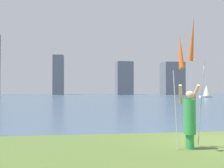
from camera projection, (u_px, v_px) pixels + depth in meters
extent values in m
cube|color=#384C60|center=(94.00, 97.00, 69.79)|extent=(120.00, 117.89, 0.12)
cube|color=#232D14|center=(193.00, 133.00, 11.43)|extent=(120.00, 0.70, 0.02)
cylinder|color=green|center=(190.00, 142.00, 8.16)|extent=(0.25, 0.25, 0.44)
cylinder|color=green|center=(190.00, 117.00, 8.17)|extent=(0.36, 0.36, 1.05)
sphere|color=#D1A889|center=(190.00, 95.00, 8.19)|extent=(0.25, 0.25, 0.25)
cylinder|color=#D1A889|center=(181.00, 94.00, 8.30)|extent=(0.26, 0.41, 0.61)
cylinder|color=#D1A889|center=(195.00, 94.00, 8.36)|extent=(0.26, 0.41, 0.61)
cylinder|color=#B2B2B7|center=(176.00, 109.00, 8.21)|extent=(0.02, 0.37, 2.38)
cone|color=#F25919|center=(181.00, 51.00, 7.83)|extent=(0.16, 0.30, 1.02)
sphere|color=yellow|center=(180.00, 69.00, 7.89)|extent=(0.06, 0.06, 0.06)
cylinder|color=#B2B2B7|center=(201.00, 103.00, 8.33)|extent=(0.02, 0.49, 2.71)
cone|color=#F25919|center=(192.00, 39.00, 8.96)|extent=(0.16, 0.41, 1.48)
sphere|color=yellow|center=(194.00, 60.00, 8.82)|extent=(0.06, 0.06, 0.06)
cube|color=maroon|center=(191.00, 97.00, 56.75)|extent=(2.76, 2.20, 0.55)
cylinder|color=silver|center=(191.00, 83.00, 56.81)|extent=(0.09, 0.09, 5.31)
cube|color=white|center=(206.00, 97.00, 63.30)|extent=(3.32, 1.61, 0.42)
cylinder|color=silver|center=(206.00, 87.00, 63.35)|extent=(0.10, 0.10, 4.14)
cone|color=silver|center=(207.00, 90.00, 63.41)|extent=(1.88, 1.88, 2.91)
cube|color=slate|center=(58.00, 75.00, 101.18)|extent=(3.84, 7.84, 14.54)
cube|color=slate|center=(124.00, 78.00, 100.76)|extent=(5.91, 6.22, 12.21)
cube|color=slate|center=(172.00, 79.00, 103.04)|extent=(7.61, 7.18, 12.20)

